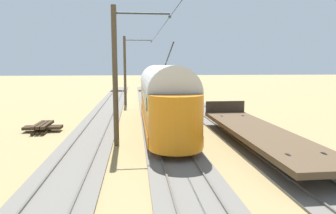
{
  "coord_description": "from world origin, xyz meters",
  "views": [
    {
      "loc": [
        1.88,
        19.19,
        4.31
      ],
      "look_at": [
        -0.27,
        -0.21,
        1.6
      ],
      "focal_mm": 32.31,
      "sensor_mm": 36.0,
      "label": 1
    }
  ],
  "objects": [
    {
      "name": "track_streetcar_siding",
      "position": [
        -4.51,
        -0.31,
        0.05
      ],
      "size": [
        2.8,
        80.0,
        0.18
      ],
      "color": "#666059",
      "rests_on": "ground"
    },
    {
      "name": "ground_plane",
      "position": [
        0.0,
        0.0,
        0.0
      ],
      "size": [
        220.0,
        220.0,
        0.0
      ],
      "primitive_type": "plane",
      "color": "#937F51"
    },
    {
      "name": "flatcar_adjacent",
      "position": [
        -4.51,
        4.32,
        0.86
      ],
      "size": [
        2.8,
        12.37,
        1.6
      ],
      "color": "brown",
      "rests_on": "ground"
    },
    {
      "name": "track_adjacent_siding",
      "position": [
        0.0,
        -0.31,
        0.05
      ],
      "size": [
        2.8,
        80.0,
        0.18
      ],
      "color": "#666059",
      "rests_on": "ground"
    },
    {
      "name": "catenary_pole_foreground",
      "position": [
        2.8,
        -13.79,
        3.85
      ],
      "size": [
        3.11,
        0.28,
        7.36
      ],
      "color": "#4C3D28",
      "rests_on": "ground"
    },
    {
      "name": "track_third_siding",
      "position": [
        4.51,
        -0.31,
        0.05
      ],
      "size": [
        2.8,
        80.0,
        0.18
      ],
      "color": "#666059",
      "rests_on": "ground"
    },
    {
      "name": "vintage_streetcar",
      "position": [
        -0.0,
        -1.44,
        2.26
      ],
      "size": [
        2.65,
        16.48,
        5.24
      ],
      "color": "orange",
      "rests_on": "ground"
    },
    {
      "name": "spare_tie_stack",
      "position": [
        7.89,
        -0.97,
        0.27
      ],
      "size": [
        2.4,
        2.4,
        0.54
      ],
      "color": "#382819",
      "rests_on": "ground"
    },
    {
      "name": "catenary_pole_mid_near",
      "position": [
        2.8,
        3.05,
        3.85
      ],
      "size": [
        3.11,
        0.28,
        7.36
      ],
      "color": "#4C3D28",
      "rests_on": "ground"
    }
  ]
}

